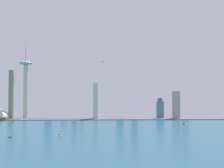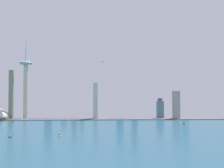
{
  "view_description": "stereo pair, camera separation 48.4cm",
  "coord_description": "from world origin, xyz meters",
  "px_view_note": "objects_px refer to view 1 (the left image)",
  "views": [
    {
      "loc": [
        -13.77,
        -407.26,
        91.36
      ],
      "look_at": [
        23.86,
        524.1,
        123.16
      ],
      "focal_mm": 43.62,
      "sensor_mm": 36.0,
      "label": 1
    },
    {
      "loc": [
        -13.29,
        -407.28,
        91.36
      ],
      "look_at": [
        23.86,
        524.1,
        123.16
      ],
      "focal_mm": 43.62,
      "sensor_mm": 36.0,
      "label": 2
    }
  ],
  "objects_px": {
    "skyscraper_0": "(134,97)",
    "skyscraper_6": "(96,101)",
    "observation_tower": "(26,79)",
    "skyscraper_7": "(120,102)",
    "skyscraper_1": "(49,100)",
    "boat_3": "(184,124)",
    "skyscraper_9": "(64,111)",
    "skyscraper_3": "(74,104)",
    "boat_1": "(26,124)",
    "airplane": "(103,62)",
    "skyscraper_4": "(176,105)",
    "boat_0": "(60,136)",
    "boat_5": "(10,137)",
    "skyscraper_8": "(185,96)",
    "skyscraper_10": "(160,109)",
    "boat_2": "(13,122)",
    "skyscraper_5": "(82,105)",
    "skyscraper_2": "(11,94)"
  },
  "relations": [
    {
      "from": "skyscraper_8",
      "to": "boat_3",
      "type": "xyz_separation_m",
      "value": [
        -76.14,
        -232.74,
        -79.03
      ]
    },
    {
      "from": "skyscraper_0",
      "to": "airplane",
      "type": "bearing_deg",
      "value": -131.43
    },
    {
      "from": "boat_0",
      "to": "boat_3",
      "type": "xyz_separation_m",
      "value": [
        332.22,
        209.7,
        -0.18
      ]
    },
    {
      "from": "skyscraper_3",
      "to": "skyscraper_8",
      "type": "bearing_deg",
      "value": -3.41
    },
    {
      "from": "skyscraper_9",
      "to": "skyscraper_10",
      "type": "xyz_separation_m",
      "value": [
        357.34,
        -50.17,
        11.21
      ]
    },
    {
      "from": "skyscraper_6",
      "to": "skyscraper_7",
      "type": "relative_size",
      "value": 1.06
    },
    {
      "from": "skyscraper_10",
      "to": "boat_3",
      "type": "bearing_deg",
      "value": -81.72
    },
    {
      "from": "skyscraper_0",
      "to": "skyscraper_7",
      "type": "xyz_separation_m",
      "value": [
        -56.3,
        -10.9,
        -18.23
      ]
    },
    {
      "from": "boat_0",
      "to": "boat_3",
      "type": "relative_size",
      "value": 1.0
    },
    {
      "from": "skyscraper_3",
      "to": "skyscraper_0",
      "type": "bearing_deg",
      "value": -4.4
    },
    {
      "from": "skyscraper_1",
      "to": "boat_5",
      "type": "relative_size",
      "value": 17.59
    },
    {
      "from": "boat_3",
      "to": "skyscraper_2",
      "type": "bearing_deg",
      "value": -173.61
    },
    {
      "from": "observation_tower",
      "to": "skyscraper_7",
      "type": "height_order",
      "value": "observation_tower"
    },
    {
      "from": "skyscraper_1",
      "to": "skyscraper_2",
      "type": "height_order",
      "value": "skyscraper_2"
    },
    {
      "from": "skyscraper_7",
      "to": "boat_1",
      "type": "height_order",
      "value": "skyscraper_7"
    },
    {
      "from": "skyscraper_5",
      "to": "skyscraper_6",
      "type": "relative_size",
      "value": 0.77
    },
    {
      "from": "skyscraper_7",
      "to": "skyscraper_10",
      "type": "distance_m",
      "value": 150.67
    },
    {
      "from": "skyscraper_9",
      "to": "skyscraper_3",
      "type": "bearing_deg",
      "value": 17.28
    },
    {
      "from": "skyscraper_10",
      "to": "boat_1",
      "type": "height_order",
      "value": "skyscraper_10"
    },
    {
      "from": "boat_3",
      "to": "skyscraper_6",
      "type": "bearing_deg",
      "value": 171.46
    },
    {
      "from": "boat_1",
      "to": "skyscraper_0",
      "type": "bearing_deg",
      "value": -13.41
    },
    {
      "from": "observation_tower",
      "to": "skyscraper_0",
      "type": "distance_m",
      "value": 407.17
    },
    {
      "from": "skyscraper_7",
      "to": "airplane",
      "type": "relative_size",
      "value": 4.26
    },
    {
      "from": "observation_tower",
      "to": "boat_1",
      "type": "bearing_deg",
      "value": -73.91
    },
    {
      "from": "observation_tower",
      "to": "skyscraper_9",
      "type": "distance_m",
      "value": 184.38
    },
    {
      "from": "skyscraper_1",
      "to": "boat_3",
      "type": "height_order",
      "value": "skyscraper_1"
    },
    {
      "from": "skyscraper_2",
      "to": "boat_5",
      "type": "height_order",
      "value": "skyscraper_2"
    },
    {
      "from": "skyscraper_2",
      "to": "boat_3",
      "type": "relative_size",
      "value": 10.08
    },
    {
      "from": "skyscraper_0",
      "to": "boat_5",
      "type": "height_order",
      "value": "skyscraper_0"
    },
    {
      "from": "skyscraper_5",
      "to": "airplane",
      "type": "relative_size",
      "value": 3.49
    },
    {
      "from": "skyscraper_2",
      "to": "skyscraper_10",
      "type": "height_order",
      "value": "skyscraper_2"
    },
    {
      "from": "skyscraper_5",
      "to": "skyscraper_7",
      "type": "height_order",
      "value": "skyscraper_7"
    },
    {
      "from": "skyscraper_6",
      "to": "airplane",
      "type": "distance_m",
      "value": 150.6
    },
    {
      "from": "boat_0",
      "to": "boat_1",
      "type": "bearing_deg",
      "value": -169.79
    },
    {
      "from": "skyscraper_1",
      "to": "skyscraper_4",
      "type": "bearing_deg",
      "value": -8.6
    },
    {
      "from": "skyscraper_0",
      "to": "boat_5",
      "type": "bearing_deg",
      "value": -124.1
    },
    {
      "from": "skyscraper_5",
      "to": "skyscraper_7",
      "type": "xyz_separation_m",
      "value": [
        140.81,
        -1.3,
        10.05
      ]
    },
    {
      "from": "skyscraper_1",
      "to": "skyscraper_8",
      "type": "relative_size",
      "value": 0.82
    },
    {
      "from": "skyscraper_3",
      "to": "skyscraper_9",
      "type": "bearing_deg",
      "value": -162.72
    },
    {
      "from": "observation_tower",
      "to": "skyscraper_10",
      "type": "distance_m",
      "value": 499.99
    },
    {
      "from": "skyscraper_1",
      "to": "skyscraper_9",
      "type": "relative_size",
      "value": 3.04
    },
    {
      "from": "observation_tower",
      "to": "boat_3",
      "type": "relative_size",
      "value": 16.96
    },
    {
      "from": "boat_3",
      "to": "skyscraper_1",
      "type": "bearing_deg",
      "value": 176.79
    },
    {
      "from": "skyscraper_4",
      "to": "boat_5",
      "type": "distance_m",
      "value": 599.64
    },
    {
      "from": "boat_0",
      "to": "boat_5",
      "type": "relative_size",
      "value": 2.24
    },
    {
      "from": "skyscraper_7",
      "to": "boat_5",
      "type": "distance_m",
      "value": 523.53
    },
    {
      "from": "boat_1",
      "to": "boat_3",
      "type": "height_order",
      "value": "boat_3"
    },
    {
      "from": "skyscraper_8",
      "to": "boat_2",
      "type": "xyz_separation_m",
      "value": [
        -599.95,
        -150.3,
        -78.61
      ]
    },
    {
      "from": "skyscraper_0",
      "to": "skyscraper_6",
      "type": "xyz_separation_m",
      "value": [
        -146.7,
        -66.1,
        -11.63
      ]
    },
    {
      "from": "skyscraper_4",
      "to": "skyscraper_6",
      "type": "xyz_separation_m",
      "value": [
        -287.22,
        8.72,
        14.4
      ]
    }
  ]
}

